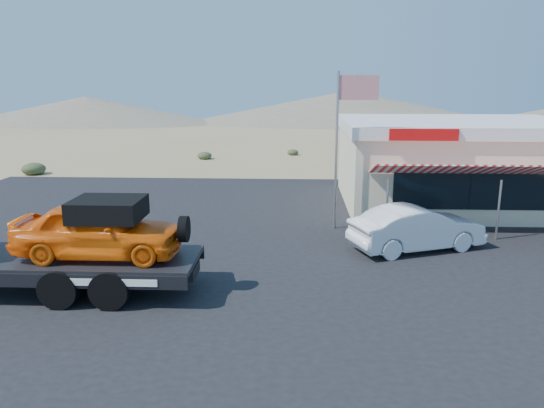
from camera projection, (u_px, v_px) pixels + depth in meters
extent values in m
plane|color=#927653|center=(194.00, 266.00, 16.64)|extent=(120.00, 120.00, 0.00)
cube|color=black|center=(263.00, 239.00, 19.46)|extent=(32.00, 24.00, 0.02)
cylinder|color=black|center=(60.00, 288.00, 13.53)|extent=(1.01, 0.55, 1.01)
cylinder|color=black|center=(90.00, 261.00, 15.50)|extent=(1.01, 0.55, 1.01)
cylinder|color=black|center=(111.00, 289.00, 13.47)|extent=(1.01, 0.55, 1.01)
cylinder|color=black|center=(135.00, 262.00, 15.44)|extent=(1.01, 0.55, 1.01)
cube|color=black|center=(47.00, 268.00, 14.52)|extent=(8.27, 1.01, 0.30)
cube|color=black|center=(86.00, 259.00, 14.40)|extent=(6.05, 2.32, 0.15)
imported|color=#FF640B|center=(98.00, 230.00, 14.19)|extent=(4.44, 1.79, 1.51)
cube|color=black|center=(108.00, 209.00, 14.05)|extent=(1.82, 1.51, 0.55)
imported|color=silver|center=(417.00, 228.00, 18.02)|extent=(4.87, 3.16, 1.52)
cube|color=beige|center=(454.00, 168.00, 24.52)|extent=(10.00, 8.00, 3.40)
cube|color=white|center=(458.00, 126.00, 24.07)|extent=(10.40, 8.40, 0.50)
cube|color=red|center=(424.00, 135.00, 20.04)|extent=(2.60, 0.12, 0.45)
cube|color=black|center=(484.00, 190.00, 20.65)|extent=(7.00, 0.06, 1.60)
cube|color=red|center=(494.00, 169.00, 19.58)|extent=(9.00, 1.73, 0.61)
cylinder|color=#99999E|center=(387.00, 209.00, 19.29)|extent=(0.08, 0.08, 2.20)
cylinder|color=#99999E|center=(498.00, 210.00, 19.11)|extent=(0.08, 0.08, 2.20)
cylinder|color=#99999E|center=(336.00, 152.00, 20.11)|extent=(0.10, 0.10, 6.00)
cube|color=#B20C14|center=(359.00, 88.00, 19.52)|extent=(1.50, 0.02, 0.90)
ellipsoid|color=#303C20|center=(34.00, 168.00, 32.63)|extent=(1.43, 1.43, 0.77)
ellipsoid|color=#303C20|center=(205.00, 155.00, 38.93)|extent=(1.06, 1.06, 0.57)
ellipsoid|color=#303C20|center=(293.00, 152.00, 41.00)|extent=(0.88, 0.88, 0.47)
cone|color=#726B59|center=(86.00, 110.00, 70.84)|extent=(36.00, 36.00, 3.50)
cone|color=#726B59|center=(347.00, 107.00, 72.09)|extent=(44.00, 44.00, 4.20)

